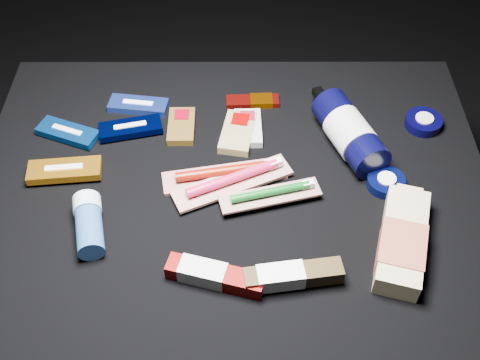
{
  "coord_description": "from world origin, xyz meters",
  "views": [
    {
      "loc": [
        0.01,
        -0.73,
        1.26
      ],
      "look_at": [
        0.01,
        0.01,
        0.42
      ],
      "focal_mm": 45.0,
      "sensor_mm": 36.0,
      "label": 1
    }
  ],
  "objects_px": {
    "deodorant_stick": "(89,224)",
    "toothpaste_carton_red": "(211,275)",
    "lotion_bottle": "(350,132)",
    "bodywash_bottle": "(402,242)"
  },
  "relations": [
    {
      "from": "bodywash_bottle",
      "to": "toothpaste_carton_red",
      "type": "xyz_separation_m",
      "value": [
        -0.32,
        -0.06,
        -0.01
      ]
    },
    {
      "from": "lotion_bottle",
      "to": "deodorant_stick",
      "type": "height_order",
      "value": "lotion_bottle"
    },
    {
      "from": "bodywash_bottle",
      "to": "deodorant_stick",
      "type": "xyz_separation_m",
      "value": [
        -0.54,
        0.04,
        0.0
      ]
    },
    {
      "from": "deodorant_stick",
      "to": "lotion_bottle",
      "type": "bearing_deg",
      "value": 10.79
    },
    {
      "from": "bodywash_bottle",
      "to": "deodorant_stick",
      "type": "distance_m",
      "value": 0.54
    },
    {
      "from": "lotion_bottle",
      "to": "deodorant_stick",
      "type": "bearing_deg",
      "value": -177.49
    },
    {
      "from": "lotion_bottle",
      "to": "toothpaste_carton_red",
      "type": "xyz_separation_m",
      "value": [
        -0.26,
        -0.31,
        -0.02
      ]
    },
    {
      "from": "lotion_bottle",
      "to": "bodywash_bottle",
      "type": "height_order",
      "value": "lotion_bottle"
    },
    {
      "from": "lotion_bottle",
      "to": "toothpaste_carton_red",
      "type": "distance_m",
      "value": 0.41
    },
    {
      "from": "deodorant_stick",
      "to": "toothpaste_carton_red",
      "type": "relative_size",
      "value": 0.76
    }
  ]
}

